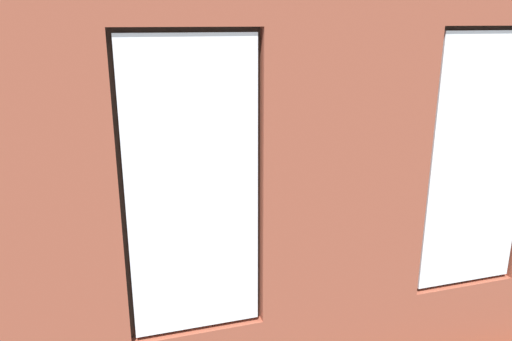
# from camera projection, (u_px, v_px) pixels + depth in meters

# --- Properties ---
(ground_plane) EXTENTS (6.93, 6.18, 0.10)m
(ground_plane) POSITION_uv_depth(u_px,v_px,m) (241.00, 241.00, 6.29)
(ground_plane) COLOR brown
(brick_wall_with_windows) EXTENTS (6.33, 0.30, 3.16)m
(brick_wall_with_windows) POSITION_uv_depth(u_px,v_px,m) (345.00, 186.00, 3.35)
(brick_wall_with_windows) COLOR brown
(brick_wall_with_windows) RESTS_ON ground_plane
(couch_by_window) EXTENTS (2.00, 0.87, 0.80)m
(couch_by_window) POSITION_uv_depth(u_px,v_px,m) (225.00, 311.00, 4.11)
(couch_by_window) COLOR black
(couch_by_window) RESTS_ON ground_plane
(couch_left) EXTENTS (0.91, 1.89, 0.80)m
(couch_left) POSITION_uv_depth(u_px,v_px,m) (425.00, 200.00, 6.62)
(couch_left) COLOR black
(couch_left) RESTS_ON ground_plane
(coffee_table) EXTENTS (1.44, 0.73, 0.40)m
(coffee_table) POSITION_uv_depth(u_px,v_px,m) (249.00, 197.00, 6.70)
(coffee_table) COLOR tan
(coffee_table) RESTS_ON ground_plane
(cup_ceramic) EXTENTS (0.07, 0.07, 0.08)m
(cup_ceramic) POSITION_uv_depth(u_px,v_px,m) (249.00, 190.00, 6.67)
(cup_ceramic) COLOR #4C4C51
(cup_ceramic) RESTS_ON coffee_table
(candle_jar) EXTENTS (0.08, 0.08, 0.13)m
(candle_jar) POSITION_uv_depth(u_px,v_px,m) (235.00, 188.00, 6.70)
(candle_jar) COLOR #B7333D
(candle_jar) RESTS_ON coffee_table
(table_plant_small) EXTENTS (0.11, 0.11, 0.18)m
(table_plant_small) POSITION_uv_depth(u_px,v_px,m) (219.00, 192.00, 6.43)
(table_plant_small) COLOR #9E5638
(table_plant_small) RESTS_ON coffee_table
(remote_black) EXTENTS (0.09, 0.18, 0.02)m
(remote_black) POSITION_uv_depth(u_px,v_px,m) (259.00, 194.00, 6.61)
(remote_black) COLOR black
(remote_black) RESTS_ON coffee_table
(remote_silver) EXTENTS (0.17, 0.14, 0.02)m
(remote_silver) POSITION_uv_depth(u_px,v_px,m) (274.00, 187.00, 6.90)
(remote_silver) COLOR #B2B2B7
(remote_silver) RESTS_ON coffee_table
(media_console) EXTENTS (1.23, 0.42, 0.49)m
(media_console) POSITION_uv_depth(u_px,v_px,m) (0.00, 231.00, 5.87)
(media_console) COLOR black
(media_console) RESTS_ON ground_plane
(papasan_chair) EXTENTS (1.02, 1.02, 0.66)m
(papasan_chair) POSITION_uv_depth(u_px,v_px,m) (162.00, 166.00, 7.81)
(papasan_chair) COLOR olive
(papasan_chair) RESTS_ON ground_plane
(potted_plant_corner_near_left) EXTENTS (1.04, 0.97, 1.49)m
(potted_plant_corner_near_left) POSITION_uv_depth(u_px,v_px,m) (355.00, 124.00, 8.67)
(potted_plant_corner_near_left) COLOR #9E5638
(potted_plant_corner_near_left) RESTS_ON ground_plane
(potted_plant_between_couches) EXTENTS (0.90, 0.91, 1.17)m
(potted_plant_between_couches) POSITION_uv_depth(u_px,v_px,m) (383.00, 244.00, 4.44)
(potted_plant_between_couches) COLOR gray
(potted_plant_between_couches) RESTS_ON ground_plane
(potted_plant_near_tv) EXTENTS (0.49, 0.49, 0.79)m
(potted_plant_near_tv) POSITION_uv_depth(u_px,v_px,m) (37.00, 241.00, 4.97)
(potted_plant_near_tv) COLOR gray
(potted_plant_near_tv) RESTS_ON ground_plane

